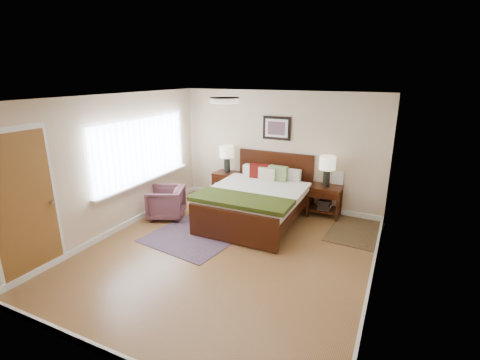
{
  "coord_description": "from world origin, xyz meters",
  "views": [
    {
      "loc": [
        2.39,
        -4.53,
        2.83
      ],
      "look_at": [
        -0.09,
        0.71,
        1.05
      ],
      "focal_mm": 26.0,
      "sensor_mm": 36.0,
      "label": 1
    }
  ],
  "objects_px": {
    "lamp_left": "(227,154)",
    "armchair": "(166,203)",
    "nightstand_right": "(325,198)",
    "nightstand_left": "(227,178)",
    "rug_persian": "(205,230)",
    "lamp_right": "(327,166)",
    "bed": "(257,195)"
  },
  "relations": [
    {
      "from": "nightstand_right",
      "to": "lamp_right",
      "type": "distance_m",
      "value": 0.68
    },
    {
      "from": "armchair",
      "to": "nightstand_right",
      "type": "bearing_deg",
      "value": 93.22
    },
    {
      "from": "bed",
      "to": "lamp_right",
      "type": "height_order",
      "value": "lamp_right"
    },
    {
      "from": "nightstand_left",
      "to": "lamp_left",
      "type": "height_order",
      "value": "lamp_left"
    },
    {
      "from": "armchair",
      "to": "bed",
      "type": "bearing_deg",
      "value": 86.06
    },
    {
      "from": "nightstand_right",
      "to": "rug_persian",
      "type": "relative_size",
      "value": 0.31
    },
    {
      "from": "nightstand_left",
      "to": "rug_persian",
      "type": "distance_m",
      "value": 1.76
    },
    {
      "from": "lamp_left",
      "to": "armchair",
      "type": "height_order",
      "value": "lamp_left"
    },
    {
      "from": "nightstand_left",
      "to": "lamp_right",
      "type": "relative_size",
      "value": 1.09
    },
    {
      "from": "lamp_right",
      "to": "nightstand_right",
      "type": "bearing_deg",
      "value": -90.0
    },
    {
      "from": "lamp_right",
      "to": "rug_persian",
      "type": "relative_size",
      "value": 0.29
    },
    {
      "from": "lamp_left",
      "to": "armchair",
      "type": "xyz_separation_m",
      "value": [
        -0.64,
        -1.47,
        -0.77
      ]
    },
    {
      "from": "bed",
      "to": "rug_persian",
      "type": "bearing_deg",
      "value": -131.48
    },
    {
      "from": "bed",
      "to": "nightstand_left",
      "type": "bearing_deg",
      "value": 142.82
    },
    {
      "from": "rug_persian",
      "to": "bed",
      "type": "bearing_deg",
      "value": 56.83
    },
    {
      "from": "nightstand_left",
      "to": "lamp_left",
      "type": "bearing_deg",
      "value": 90.0
    },
    {
      "from": "nightstand_right",
      "to": "armchair",
      "type": "xyz_separation_m",
      "value": [
        -2.9,
        -1.46,
        -0.07
      ]
    },
    {
      "from": "rug_persian",
      "to": "nightstand_right",
      "type": "bearing_deg",
      "value": 49.59
    },
    {
      "from": "bed",
      "to": "lamp_right",
      "type": "xyz_separation_m",
      "value": [
        1.16,
        0.85,
        0.52
      ]
    },
    {
      "from": "bed",
      "to": "lamp_left",
      "type": "height_order",
      "value": "lamp_left"
    },
    {
      "from": "lamp_left",
      "to": "rug_persian",
      "type": "xyz_separation_m",
      "value": [
        0.38,
        -1.66,
        -1.08
      ]
    },
    {
      "from": "nightstand_left",
      "to": "rug_persian",
      "type": "relative_size",
      "value": 0.31
    },
    {
      "from": "nightstand_left",
      "to": "lamp_left",
      "type": "distance_m",
      "value": 0.55
    },
    {
      "from": "nightstand_left",
      "to": "armchair",
      "type": "relative_size",
      "value": 0.95
    },
    {
      "from": "lamp_right",
      "to": "armchair",
      "type": "height_order",
      "value": "lamp_right"
    },
    {
      "from": "lamp_right",
      "to": "armchair",
      "type": "bearing_deg",
      "value": -153.16
    },
    {
      "from": "nightstand_left",
      "to": "armchair",
      "type": "height_order",
      "value": "nightstand_left"
    },
    {
      "from": "armchair",
      "to": "lamp_left",
      "type": "bearing_deg",
      "value": 132.87
    },
    {
      "from": "nightstand_right",
      "to": "armchair",
      "type": "relative_size",
      "value": 0.92
    },
    {
      "from": "nightstand_right",
      "to": "lamp_left",
      "type": "height_order",
      "value": "lamp_left"
    },
    {
      "from": "bed",
      "to": "nightstand_left",
      "type": "xyz_separation_m",
      "value": [
        -1.1,
        0.83,
        -0.01
      ]
    },
    {
      "from": "armchair",
      "to": "rug_persian",
      "type": "height_order",
      "value": "armchair"
    }
  ]
}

